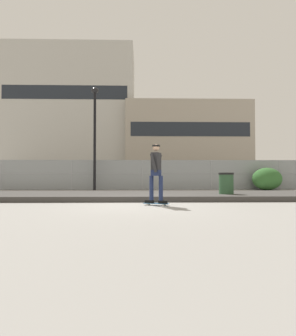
{
  "coord_description": "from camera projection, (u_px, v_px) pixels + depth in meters",
  "views": [
    {
      "loc": [
        -0.03,
        -8.73,
        0.98
      ],
      "look_at": [
        0.28,
        3.96,
        1.25
      ],
      "focal_mm": 29.52,
      "sensor_mm": 36.0,
      "label": 1
    }
  ],
  "objects": [
    {
      "name": "ground_plane",
      "position": [
        142.0,
        205.0,
        8.71
      ],
      "size": [
        120.0,
        120.0,
        0.0
      ],
      "primitive_type": "plane",
      "color": "gray"
    },
    {
      "name": "gravel_berm",
      "position": [
        142.0,
        196.0,
        11.16
      ],
      "size": [
        14.34,
        3.42,
        0.2
      ],
      "primitive_type": "cube",
      "color": "#3D3A38",
      "rests_on": "ground_plane"
    },
    {
      "name": "skateboard",
      "position": [
        156.0,
        204.0,
        8.55
      ],
      "size": [
        0.82,
        0.48,
        0.07
      ],
      "color": "#2D608C",
      "rests_on": "ground_plane"
    },
    {
      "name": "skater",
      "position": [
        156.0,
        169.0,
        8.58
      ],
      "size": [
        0.71,
        0.62,
        1.83
      ],
      "color": "black",
      "rests_on": "skateboard"
    },
    {
      "name": "chain_fence",
      "position": [
        142.0,
        175.0,
        17.23
      ],
      "size": [
        26.2,
        0.06,
        1.85
      ],
      "color": "gray",
      "rests_on": "ground_plane"
    },
    {
      "name": "street_lamp",
      "position": [
        95.0,
        125.0,
        16.69
      ],
      "size": [
        0.44,
        0.44,
        6.22
      ],
      "color": "black",
      "rests_on": "ground_plane"
    },
    {
      "name": "parked_car_near",
      "position": [
        68.0,
        176.0,
        19.67
      ],
      "size": [
        4.53,
        2.22,
        1.66
      ],
      "color": "maroon",
      "rests_on": "ground_plane"
    },
    {
      "name": "parked_car_mid",
      "position": [
        160.0,
        176.0,
        19.45
      ],
      "size": [
        4.52,
        2.2,
        1.66
      ],
      "color": "#566B4C",
      "rests_on": "ground_plane"
    },
    {
      "name": "library_building",
      "position": [
        72.0,
        115.0,
        54.46
      ],
      "size": [
        24.29,
        10.43,
        25.17
      ],
      "color": "#B2AFA8",
      "rests_on": "ground_plane"
    },
    {
      "name": "office_block",
      "position": [
        186.0,
        142.0,
        53.46
      ],
      "size": [
        22.73,
        10.97,
        14.16
      ],
      "color": "#9E9384",
      "rests_on": "ground_plane"
    },
    {
      "name": "shrub_left",
      "position": [
        267.0,
        179.0,
        16.68
      ],
      "size": [
        1.75,
        1.43,
        1.35
      ],
      "color": "#2D5B28",
      "rests_on": "ground_plane"
    },
    {
      "name": "trash_bin",
      "position": [
        226.0,
        186.0,
        10.8
      ],
      "size": [
        0.59,
        0.59,
        1.03
      ],
      "color": "#2D5133",
      "rests_on": "ground_plane"
    }
  ]
}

